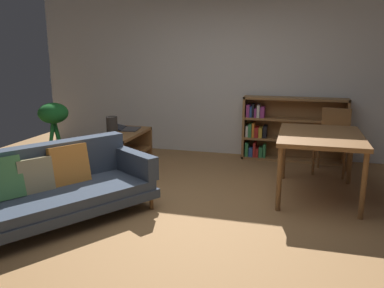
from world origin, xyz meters
The scene contains 10 objects.
ground_plane centered at (0.00, 0.00, 0.00)m, with size 8.16×8.16×0.00m, color #9E7042.
back_wall_panel centered at (0.00, 2.70, 1.35)m, with size 6.80×0.10×2.70m, color silver.
fabric_couch centered at (-1.29, -0.46, 0.36)m, with size 1.75×2.05×0.76m.
media_console centered at (-1.27, 1.16, 0.30)m, with size 0.47×1.03×0.59m.
open_laptop centered at (-1.32, 1.38, 0.61)m, with size 0.46×0.36×0.06m.
desk_speaker centered at (-1.28, 0.88, 0.73)m, with size 0.15×0.15×0.27m.
potted_floor_plant centered at (-2.26, 1.01, 0.65)m, with size 0.42×0.44×1.00m.
dining_table centered at (1.36, 0.94, 0.69)m, with size 0.95×1.26×0.77m.
dining_chair_near centered at (1.60, 2.01, 0.53)m, with size 0.53×0.53×0.91m.
bookshelf centered at (0.93, 2.53, 0.49)m, with size 1.59×0.29×1.01m.
Camera 1 is at (1.09, -3.77, 1.71)m, focal length 36.59 mm.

